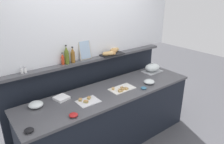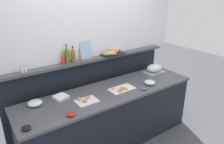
% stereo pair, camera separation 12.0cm
% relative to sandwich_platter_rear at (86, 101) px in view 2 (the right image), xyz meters
% --- Properties ---
extents(ground_plane, '(12.00, 12.00, 0.00)m').
position_rel_sandwich_platter_rear_xyz_m(ground_plane, '(0.44, 0.67, -0.91)').
color(ground_plane, '#4C4C51').
extents(buffet_counter, '(2.71, 0.74, 0.90)m').
position_rel_sandwich_platter_rear_xyz_m(buffet_counter, '(0.44, 0.07, -0.46)').
color(buffet_counter, black).
rests_on(buffet_counter, ground_plane).
extents(back_ledge_unit, '(2.82, 0.22, 1.27)m').
position_rel_sandwich_platter_rear_xyz_m(back_ledge_unit, '(0.44, 0.62, -0.24)').
color(back_ledge_unit, black).
rests_on(back_ledge_unit, ground_plane).
extents(upper_wall_panel, '(3.42, 0.08, 1.33)m').
position_rel_sandwich_platter_rear_xyz_m(upper_wall_panel, '(0.44, 0.64, 1.03)').
color(upper_wall_panel, white).
rests_on(upper_wall_panel, back_ledge_unit).
extents(sandwich_platter_rear, '(0.28, 0.22, 0.04)m').
position_rel_sandwich_platter_rear_xyz_m(sandwich_platter_rear, '(0.00, 0.00, 0.00)').
color(sandwich_platter_rear, silver).
rests_on(sandwich_platter_rear, buffet_counter).
extents(sandwich_platter_side, '(0.38, 0.22, 0.04)m').
position_rel_sandwich_platter_rear_xyz_m(sandwich_platter_side, '(0.59, 0.01, 0.00)').
color(sandwich_platter_side, white).
rests_on(sandwich_platter_side, buffet_counter).
extents(serving_cloche, '(0.34, 0.24, 0.17)m').
position_rel_sandwich_platter_rear_xyz_m(serving_cloche, '(1.50, 0.23, 0.06)').
color(serving_cloche, '#B7BABF').
rests_on(serving_cloche, buffet_counter).
extents(glass_bowl_large, '(0.17, 0.17, 0.07)m').
position_rel_sandwich_platter_rear_xyz_m(glass_bowl_large, '(1.07, -0.10, 0.02)').
color(glass_bowl_large, silver).
rests_on(glass_bowl_large, buffet_counter).
extents(glass_bowl_medium, '(0.18, 0.18, 0.07)m').
position_rel_sandwich_platter_rear_xyz_m(glass_bowl_medium, '(-0.58, 0.28, 0.02)').
color(glass_bowl_medium, silver).
rests_on(glass_bowl_medium, buffet_counter).
extents(condiment_bowl_dark, '(0.11, 0.11, 0.04)m').
position_rel_sandwich_platter_rear_xyz_m(condiment_bowl_dark, '(-0.31, -0.20, 0.01)').
color(condiment_bowl_dark, red).
rests_on(condiment_bowl_dark, buffet_counter).
extents(condiment_bowl_teal, '(0.10, 0.10, 0.04)m').
position_rel_sandwich_platter_rear_xyz_m(condiment_bowl_teal, '(-0.80, -0.17, 0.01)').
color(condiment_bowl_teal, black).
rests_on(condiment_bowl_teal, buffet_counter).
extents(condiment_bowl_cream, '(0.09, 0.09, 0.03)m').
position_rel_sandwich_platter_rear_xyz_m(condiment_bowl_cream, '(0.86, -0.18, 0.01)').
color(condiment_bowl_cream, teal).
rests_on(condiment_bowl_cream, buffet_counter).
extents(napkin_stack, '(0.20, 0.20, 0.03)m').
position_rel_sandwich_platter_rear_xyz_m(napkin_stack, '(-0.24, 0.27, 0.01)').
color(napkin_stack, white).
rests_on(napkin_stack, buffet_counter).
extents(hot_sauce_bottle, '(0.04, 0.04, 0.18)m').
position_rel_sandwich_platter_rear_xyz_m(hot_sauce_bottle, '(-0.05, 0.55, 0.44)').
color(hot_sauce_bottle, red).
rests_on(hot_sauce_bottle, back_ledge_unit).
extents(olive_oil_bottle, '(0.06, 0.06, 0.28)m').
position_rel_sandwich_platter_rear_xyz_m(olive_oil_bottle, '(0.01, 0.54, 0.49)').
color(olive_oil_bottle, '#56661E').
rests_on(olive_oil_bottle, back_ledge_unit).
extents(vinegar_bottle_amber, '(0.06, 0.06, 0.24)m').
position_rel_sandwich_platter_rear_xyz_m(vinegar_bottle_amber, '(0.11, 0.54, 0.47)').
color(vinegar_bottle_amber, '#8E5B23').
rests_on(vinegar_bottle_amber, back_ledge_unit).
extents(salt_shaker, '(0.03, 0.03, 0.09)m').
position_rel_sandwich_platter_rear_xyz_m(salt_shaker, '(-0.62, 0.54, 0.41)').
color(salt_shaker, white).
rests_on(salt_shaker, back_ledge_unit).
extents(pepper_shaker, '(0.03, 0.03, 0.09)m').
position_rel_sandwich_platter_rear_xyz_m(pepper_shaker, '(-0.57, 0.54, 0.41)').
color(pepper_shaker, white).
rests_on(pepper_shaker, back_ledge_unit).
extents(bread_basket, '(0.44, 0.31, 0.08)m').
position_rel_sandwich_platter_rear_xyz_m(bread_basket, '(0.80, 0.53, 0.41)').
color(bread_basket, black).
rests_on(bread_basket, back_ledge_unit).
extents(framed_picture, '(0.20, 0.07, 0.29)m').
position_rel_sandwich_platter_rear_xyz_m(framed_picture, '(0.33, 0.58, 0.51)').
color(framed_picture, '#B2AD9E').
rests_on(framed_picture, back_ledge_unit).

